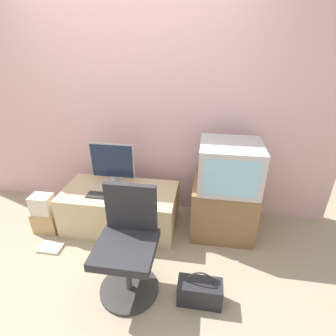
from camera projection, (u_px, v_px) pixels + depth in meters
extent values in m
plane|color=tan|center=(101.00, 290.00, 2.21)|extent=(12.00, 12.00, 0.00)
cube|color=beige|center=(134.00, 100.00, 2.79)|extent=(4.40, 0.05, 2.60)
cube|color=#CCB289|center=(121.00, 209.00, 2.85)|extent=(1.20, 0.60, 0.46)
cube|color=olive|center=(223.00, 209.00, 2.75)|extent=(0.64, 0.52, 0.58)
cylinder|color=#B2B2B7|center=(114.00, 183.00, 2.88)|extent=(0.23, 0.23, 0.02)
cylinder|color=#B2B2B7|center=(114.00, 179.00, 2.86)|extent=(0.07, 0.07, 0.07)
cube|color=#B2B2B7|center=(112.00, 161.00, 2.77)|extent=(0.48, 0.01, 0.39)
cube|color=#19233D|center=(112.00, 161.00, 2.77)|extent=(0.45, 0.02, 0.36)
cube|color=#2D2D2D|center=(104.00, 196.00, 2.65)|extent=(0.35, 0.12, 0.01)
ellipsoid|color=black|center=(128.00, 196.00, 2.64)|extent=(0.05, 0.04, 0.03)
cube|color=#B7B7BC|center=(230.00, 166.00, 2.50)|extent=(0.58, 0.52, 0.45)
cube|color=#8CC6E5|center=(231.00, 179.00, 2.28)|extent=(0.47, 0.01, 0.35)
cylinder|color=#333333|center=(129.00, 288.00, 2.20)|extent=(0.49, 0.49, 0.03)
cylinder|color=#4C4C51|center=(128.00, 270.00, 2.11)|extent=(0.05, 0.05, 0.40)
cube|color=#28282D|center=(126.00, 249.00, 2.00)|extent=(0.46, 0.46, 0.07)
cube|color=#28282D|center=(131.00, 207.00, 2.07)|extent=(0.41, 0.05, 0.41)
cube|color=tan|center=(47.00, 221.00, 2.84)|extent=(0.27, 0.17, 0.23)
cube|color=beige|center=(42.00, 204.00, 2.74)|extent=(0.22, 0.16, 0.21)
cube|color=#232328|center=(200.00, 292.00, 2.07)|extent=(0.35, 0.16, 0.20)
torus|color=#232328|center=(200.00, 282.00, 2.02)|extent=(0.20, 0.01, 0.20)
cube|color=beige|center=(51.00, 248.00, 2.63)|extent=(0.23, 0.16, 0.02)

